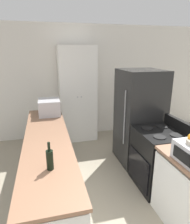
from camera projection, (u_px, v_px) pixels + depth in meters
wall_back at (78, 82)px, 4.74m from camera, size 7.00×0.06×2.60m
counter_left at (49, 167)px, 2.84m from camera, size 0.60×2.79×0.89m
pantry_cabinet at (78, 95)px, 4.52m from camera, size 0.82×0.50×2.13m
stove at (158, 158)px, 3.03m from camera, size 0.66×0.71×1.05m
refrigerator at (139, 117)px, 3.64m from camera, size 0.74×0.76×1.71m
microwave at (49, 107)px, 3.67m from camera, size 0.39×0.47×0.28m
wine_bottle at (50, 159)px, 1.95m from camera, size 0.07×0.07×0.29m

